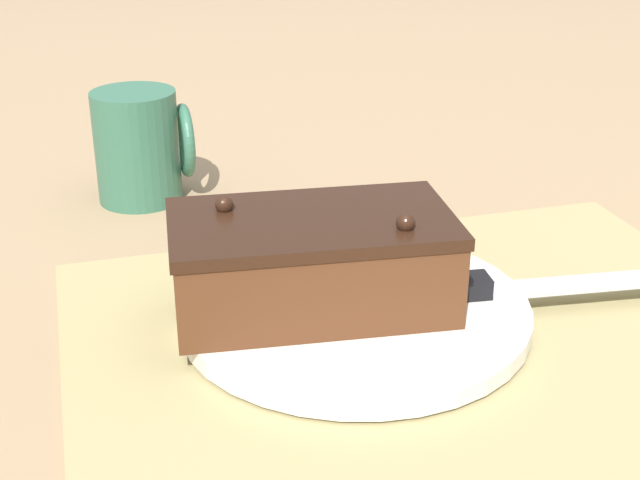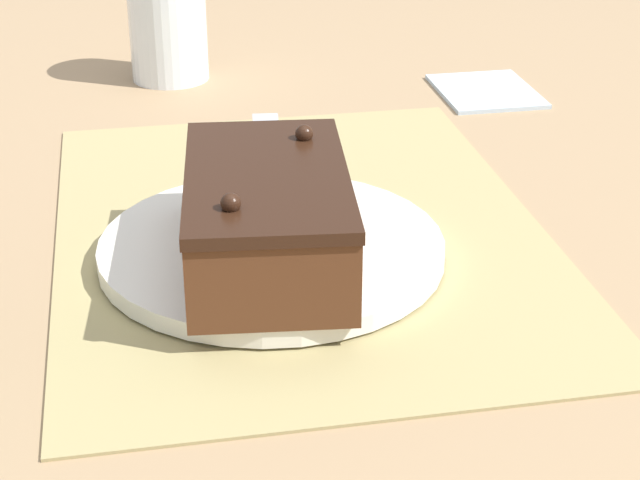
{
  "view_description": "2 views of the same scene",
  "coord_description": "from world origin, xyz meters",
  "px_view_note": "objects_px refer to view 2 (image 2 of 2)",
  "views": [
    {
      "loc": [
        -0.21,
        -0.46,
        0.29
      ],
      "look_at": [
        -0.06,
        0.05,
        0.05
      ],
      "focal_mm": 50.0,
      "sensor_mm": 36.0,
      "label": 1
    },
    {
      "loc": [
        -0.67,
        0.11,
        0.33
      ],
      "look_at": [
        -0.08,
        0.0,
        0.03
      ],
      "focal_mm": 60.0,
      "sensor_mm": 36.0,
      "label": 2
    }
  ],
  "objects_px": {
    "chocolate_cake": "(268,216)",
    "drinking_glass": "(168,24)",
    "cake_plate": "(272,248)",
    "serving_knife": "(271,178)"
  },
  "relations": [
    {
      "from": "cake_plate",
      "to": "chocolate_cake",
      "type": "xyz_separation_m",
      "value": [
        -0.03,
        0.01,
        0.04
      ]
    },
    {
      "from": "drinking_glass",
      "to": "cake_plate",
      "type": "bearing_deg",
      "value": -174.27
    },
    {
      "from": "cake_plate",
      "to": "chocolate_cake",
      "type": "relative_size",
      "value": 1.22
    },
    {
      "from": "chocolate_cake",
      "to": "drinking_glass",
      "type": "xyz_separation_m",
      "value": [
        0.44,
        0.04,
        0.01
      ]
    },
    {
      "from": "chocolate_cake",
      "to": "serving_knife",
      "type": "relative_size",
      "value": 0.86
    },
    {
      "from": "drinking_glass",
      "to": "chocolate_cake",
      "type": "bearing_deg",
      "value": -175.41
    },
    {
      "from": "chocolate_cake",
      "to": "drinking_glass",
      "type": "bearing_deg",
      "value": 4.59
    },
    {
      "from": "cake_plate",
      "to": "chocolate_cake",
      "type": "distance_m",
      "value": 0.05
    },
    {
      "from": "cake_plate",
      "to": "serving_knife",
      "type": "relative_size",
      "value": 1.05
    },
    {
      "from": "chocolate_cake",
      "to": "drinking_glass",
      "type": "relative_size",
      "value": 1.71
    }
  ]
}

